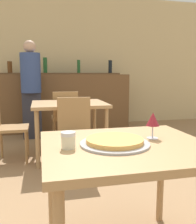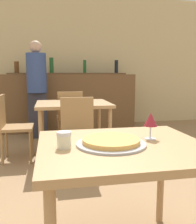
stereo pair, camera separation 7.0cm
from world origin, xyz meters
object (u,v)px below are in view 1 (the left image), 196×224
object	(u,v)px
chair_far_side_back	(65,114)
person_standing	(31,86)
wine_glass	(153,120)
cheese_shaker	(68,140)
pizza_tray	(115,142)
chair_far_side_front	(75,130)
chair_far_side_left	(6,124)

from	to	relation	value
chair_far_side_back	person_standing	xyz separation A→B (m)	(-0.52, 0.59, 0.42)
person_standing	wine_glass	bearing A→B (deg)	-75.60
cheese_shaker	person_standing	world-z (taller)	person_standing
cheese_shaker	chair_far_side_back	bearing A→B (deg)	84.77
wine_glass	chair_far_side_back	bearing A→B (deg)	96.36
chair_far_side_back	cheese_shaker	size ratio (longest dim) A/B	9.75
pizza_tray	person_standing	distance (m)	3.24
wine_glass	person_standing	bearing A→B (deg)	104.40
cheese_shaker	wine_glass	size ratio (longest dim) A/B	0.55
chair_far_side_front	person_standing	xyz separation A→B (m)	(-0.52, 1.75, 0.42)
chair_far_side_front	wine_glass	xyz separation A→B (m)	(0.28, -1.36, 0.35)
chair_far_side_back	person_standing	world-z (taller)	person_standing
chair_far_side_front	cheese_shaker	world-z (taller)	chair_far_side_front
pizza_tray	person_standing	bearing A→B (deg)	99.52
pizza_tray	wine_glass	size ratio (longest dim) A/B	2.43
chair_far_side_left	pizza_tray	distance (m)	2.20
chair_far_side_back	wine_glass	distance (m)	2.56
chair_far_side_back	person_standing	bearing A→B (deg)	-48.68
chair_far_side_left	cheese_shaker	bearing A→B (deg)	-164.29
chair_far_side_front	chair_far_side_left	size ratio (longest dim) A/B	1.00
person_standing	pizza_tray	bearing A→B (deg)	-80.48
chair_far_side_left	wine_glass	world-z (taller)	wine_glass
pizza_tray	wine_glass	world-z (taller)	wine_glass
chair_far_side_back	person_standing	size ratio (longest dim) A/B	0.51
chair_far_side_left	pizza_tray	xyz separation A→B (m)	(0.83, -2.02, 0.25)
chair_far_side_back	wine_glass	size ratio (longest dim) A/B	5.41
cheese_shaker	chair_far_side_left	bearing A→B (deg)	105.71
chair_far_side_left	chair_far_side_back	bearing A→B (deg)	-54.43
person_standing	chair_far_side_back	bearing A→B (deg)	-48.68
chair_far_side_back	pizza_tray	distance (m)	2.61
chair_far_side_front	chair_far_side_left	distance (m)	1.00
chair_far_side_left	wine_glass	bearing A→B (deg)	-150.64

